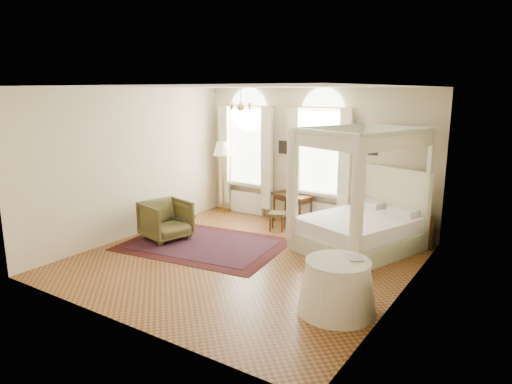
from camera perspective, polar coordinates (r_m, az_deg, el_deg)
ground at (r=9.02m, az=-1.50°, el=-8.44°), size 6.00×6.00×0.00m
room_walls at (r=8.51m, az=-1.57°, el=4.10°), size 6.00×6.00×6.00m
window_left at (r=11.99m, az=-1.18°, el=4.20°), size 1.62×0.27×3.29m
window_right at (r=10.95m, az=7.94°, el=3.28°), size 1.62×0.27×3.29m
chandelier at (r=9.92m, az=-1.92°, el=10.68°), size 0.51×0.45×0.50m
wall_pictures at (r=11.03m, az=7.69°, el=5.47°), size 2.54×0.03×0.39m
canopy_bed at (r=9.61m, az=12.61°, el=-3.82°), size 2.54×2.80×2.52m
nightstand at (r=10.26m, az=20.05°, el=-4.71°), size 0.51×0.48×0.64m
nightstand_lamp at (r=10.10m, az=20.13°, el=-1.50°), size 0.28×0.28×0.41m
writing_desk at (r=11.24m, az=4.59°, el=-0.80°), size 1.10×0.77×0.75m
laptop at (r=11.27m, az=5.12°, el=-0.13°), size 0.38×0.30×0.03m
stool at (r=10.74m, az=2.69°, el=-2.94°), size 0.48×0.48×0.43m
armchair at (r=10.30m, az=-11.19°, el=-3.46°), size 1.14×1.12×0.86m
coffee_table at (r=10.58m, az=-9.56°, el=-3.25°), size 0.66×0.50×0.42m
floor_lamp at (r=12.22m, az=-4.23°, el=5.00°), size 0.49×0.49×1.91m
oriental_rug at (r=9.91m, az=-6.48°, el=-6.52°), size 3.62×2.81×0.01m
side_table at (r=7.00m, az=10.11°, el=-11.56°), size 1.18×1.18×0.80m
book at (r=6.93m, az=11.34°, el=-8.07°), size 0.34×0.36×0.03m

